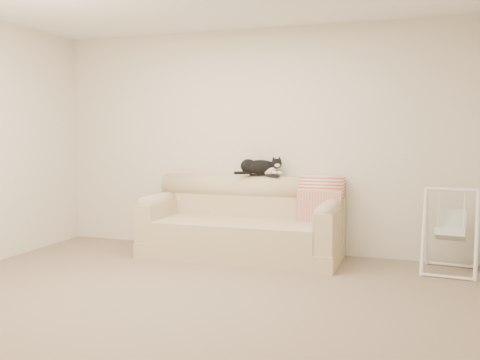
{
  "coord_description": "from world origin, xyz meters",
  "views": [
    {
      "loc": [
        1.85,
        -4.04,
        1.39
      ],
      "look_at": [
        0.05,
        1.27,
        0.9
      ],
      "focal_mm": 40.0,
      "sensor_mm": 36.0,
      "label": 1
    }
  ],
  "objects_px": {
    "remote_b": "(273,176)",
    "baby_swing": "(451,230)",
    "sofa": "(243,225)",
    "remote_a": "(257,175)",
    "tuxedo_cat": "(260,167)"
  },
  "relations": [
    {
      "from": "remote_b",
      "to": "baby_swing",
      "type": "distance_m",
      "value": 1.97
    },
    {
      "from": "sofa",
      "to": "remote_a",
      "type": "relative_size",
      "value": 11.78
    },
    {
      "from": "tuxedo_cat",
      "to": "baby_swing",
      "type": "height_order",
      "value": "tuxedo_cat"
    },
    {
      "from": "sofa",
      "to": "remote_a",
      "type": "bearing_deg",
      "value": 69.65
    },
    {
      "from": "tuxedo_cat",
      "to": "remote_b",
      "type": "bearing_deg",
      "value": -12.09
    },
    {
      "from": "sofa",
      "to": "remote_a",
      "type": "distance_m",
      "value": 0.62
    },
    {
      "from": "remote_a",
      "to": "baby_swing",
      "type": "bearing_deg",
      "value": -7.03
    },
    {
      "from": "tuxedo_cat",
      "to": "sofa",
      "type": "bearing_deg",
      "value": -118.09
    },
    {
      "from": "sofa",
      "to": "tuxedo_cat",
      "type": "height_order",
      "value": "tuxedo_cat"
    },
    {
      "from": "sofa",
      "to": "baby_swing",
      "type": "relative_size",
      "value": 2.56
    },
    {
      "from": "sofa",
      "to": "remote_b",
      "type": "bearing_deg",
      "value": 34.99
    },
    {
      "from": "remote_a",
      "to": "baby_swing",
      "type": "relative_size",
      "value": 0.22
    },
    {
      "from": "baby_swing",
      "to": "tuxedo_cat",
      "type": "bearing_deg",
      "value": 173.14
    },
    {
      "from": "remote_a",
      "to": "tuxedo_cat",
      "type": "height_order",
      "value": "tuxedo_cat"
    },
    {
      "from": "baby_swing",
      "to": "remote_b",
      "type": "bearing_deg",
      "value": 173.6
    }
  ]
}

